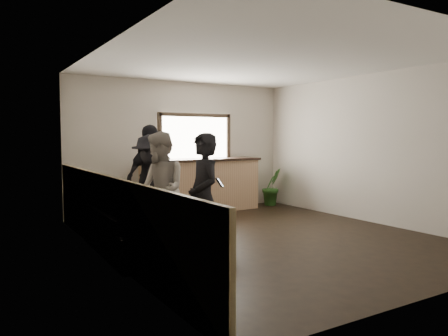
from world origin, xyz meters
TOP-DOWN VIEW (x-y plane):
  - ground at (0.00, 0.00)m, footprint 5.00×6.00m
  - room_shell at (-0.74, 0.00)m, footprint 5.01×6.01m
  - bar_counter at (0.30, 2.70)m, footprint 2.70×0.68m
  - sofa at (-2.15, 0.25)m, footprint 0.90×2.16m
  - coffee_table at (-1.03, 0.10)m, footprint 0.77×1.09m
  - cup_a at (-1.11, 0.28)m, footprint 0.16×0.16m
  - cup_b at (-0.99, -0.07)m, footprint 0.12×0.12m
  - potted_plant at (2.15, 2.58)m, footprint 0.52×0.44m
  - person_a at (-1.51, -0.75)m, footprint 0.50×0.65m
  - person_b at (-1.70, 0.20)m, footprint 0.71×0.88m
  - person_c at (-1.55, 0.92)m, footprint 0.70×1.11m
  - person_d at (-1.26, 1.59)m, footprint 1.16×0.78m

SIDE VIEW (x-z plane):
  - ground at x=0.00m, z-range -0.01..0.01m
  - coffee_table at x=-1.03m, z-range 0.00..0.44m
  - sofa at x=-2.15m, z-range 0.00..0.62m
  - potted_plant at x=2.15m, z-range 0.00..0.88m
  - cup_b at x=-0.99m, z-range 0.44..0.53m
  - cup_a at x=-1.11m, z-range 0.44..0.53m
  - bar_counter at x=0.30m, z-range -0.42..1.71m
  - person_c at x=-1.55m, z-range 0.00..1.66m
  - person_a at x=-1.51m, z-range 0.00..1.66m
  - person_b at x=-1.70m, z-range 0.00..1.70m
  - person_d at x=-1.26m, z-range 0.00..1.83m
  - room_shell at x=-0.74m, z-range 0.07..2.87m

